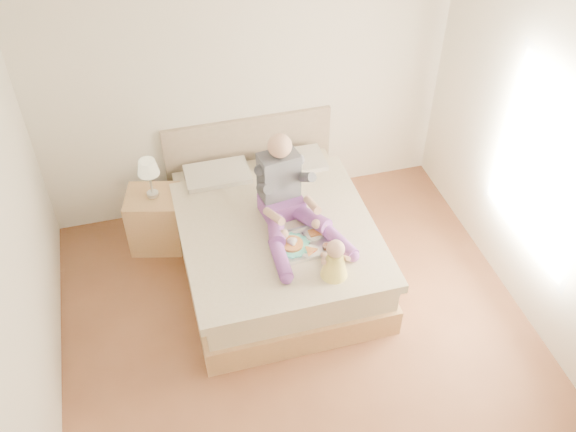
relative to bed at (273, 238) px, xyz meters
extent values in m
cube|color=brown|center=(0.00, -1.08, -0.32)|extent=(4.00, 4.20, 0.01)
cube|color=white|center=(0.00, -1.08, 2.38)|extent=(4.00, 4.20, 0.02)
cube|color=white|center=(0.00, 1.02, 1.03)|extent=(4.00, 0.02, 2.70)
cube|color=white|center=(-2.00, -1.08, 1.03)|extent=(0.02, 4.20, 2.70)
cube|color=white|center=(2.00, -1.08, 1.03)|extent=(0.02, 4.20, 2.70)
cube|color=white|center=(1.99, -0.88, 1.08)|extent=(0.02, 1.30, 1.60)
cube|color=#FFEBD1|center=(1.98, -0.88, 1.08)|extent=(0.01, 1.18, 1.48)
cube|color=#A87E4E|center=(0.00, -0.07, -0.18)|extent=(1.68, 2.13, 0.28)
cube|color=beige|center=(0.00, -0.07, 0.08)|extent=(1.60, 2.05, 0.24)
cube|color=beige|center=(0.00, -0.22, 0.25)|extent=(1.70, 1.80, 0.09)
cube|color=beige|center=(-0.38, 0.68, 0.27)|extent=(0.62, 0.40, 0.14)
cube|color=beige|center=(0.38, 0.68, 0.27)|extent=(0.62, 0.40, 0.14)
cube|color=gray|center=(0.00, 1.01, 0.18)|extent=(1.70, 0.08, 1.00)
cube|color=#A87E4E|center=(-1.03, 0.56, -0.02)|extent=(0.58, 0.54, 0.60)
cylinder|color=silver|center=(-1.02, 0.56, 0.30)|extent=(0.11, 0.11, 0.04)
cylinder|color=silver|center=(-1.02, 0.56, 0.43)|extent=(0.02, 0.02, 0.23)
cone|color=beige|center=(-1.02, 0.56, 0.62)|extent=(0.20, 0.20, 0.14)
cube|color=#6B3584|center=(0.09, 0.01, 0.38)|extent=(0.40, 0.34, 0.17)
cube|color=#36363D|center=(0.08, 0.07, 0.67)|extent=(0.37, 0.26, 0.46)
sphere|color=tan|center=(0.08, 0.04, 1.02)|extent=(0.21, 0.21, 0.21)
cylinder|color=#6B3584|center=(-0.03, -0.24, 0.37)|extent=(0.24, 0.51, 0.21)
cylinder|color=#6B3584|center=(-0.09, -0.61, 0.35)|extent=(0.13, 0.44, 0.12)
sphere|color=#6B3584|center=(-0.09, -0.83, 0.35)|extent=(0.10, 0.10, 0.10)
cylinder|color=#36363D|center=(-0.09, -0.09, 0.69)|extent=(0.10, 0.29, 0.23)
cylinder|color=tan|center=(-0.05, -0.27, 0.52)|extent=(0.14, 0.30, 0.15)
sphere|color=tan|center=(0.00, -0.41, 0.43)|extent=(0.08, 0.08, 0.08)
cylinder|color=#6B3584|center=(0.27, -0.19, 0.37)|extent=(0.36, 0.50, 0.21)
cylinder|color=#6B3584|center=(0.44, -0.53, 0.35)|extent=(0.25, 0.45, 0.12)
sphere|color=#6B3584|center=(0.51, -0.73, 0.35)|extent=(0.10, 0.10, 0.10)
cylinder|color=#36363D|center=(0.29, -0.04, 0.69)|extent=(0.15, 0.29, 0.23)
cylinder|color=tan|center=(0.30, -0.22, 0.52)|extent=(0.08, 0.30, 0.15)
sphere|color=tan|center=(0.30, -0.36, 0.43)|extent=(0.08, 0.08, 0.08)
cube|color=silver|center=(0.16, -0.45, 0.30)|extent=(0.52, 0.42, 0.01)
cylinder|color=#42BEA7|center=(0.06, -0.45, 0.31)|extent=(0.29, 0.29, 0.02)
cylinder|color=#D38746|center=(0.06, -0.45, 0.33)|extent=(0.19, 0.19, 0.02)
cylinder|color=white|center=(-0.01, -0.32, 0.36)|extent=(0.09, 0.09, 0.10)
torus|color=white|center=(0.04, -0.32, 0.36)|extent=(0.02, 0.07, 0.07)
cylinder|color=#9C644D|center=(-0.01, -0.32, 0.40)|extent=(0.08, 0.08, 0.01)
cylinder|color=white|center=(0.28, -0.36, 0.31)|extent=(0.16, 0.16, 0.01)
cube|color=#D38746|center=(0.28, -0.36, 0.33)|extent=(0.10, 0.09, 0.02)
cylinder|color=white|center=(0.19, -0.56, 0.31)|extent=(0.16, 0.16, 0.01)
ellipsoid|color=red|center=(0.21, -0.57, 0.33)|extent=(0.04, 0.03, 0.01)
cylinder|color=white|center=(0.35, -0.37, 0.37)|extent=(0.07, 0.07, 0.13)
cylinder|color=orange|center=(0.35, -0.37, 0.37)|extent=(0.07, 0.07, 0.12)
cylinder|color=white|center=(0.33, -0.55, 0.33)|extent=(0.07, 0.07, 0.04)
cylinder|color=#4E1A0B|center=(0.33, -0.55, 0.33)|extent=(0.06, 0.06, 0.03)
cone|color=#F2DB4C|center=(0.30, -0.84, 0.41)|extent=(0.22, 0.22, 0.24)
sphere|color=tan|center=(0.30, -0.84, 0.59)|extent=(0.15, 0.15, 0.15)
cylinder|color=tan|center=(0.27, -0.73, 0.33)|extent=(0.09, 0.18, 0.06)
sphere|color=tan|center=(0.27, -0.65, 0.33)|extent=(0.05, 0.05, 0.05)
cylinder|color=tan|center=(0.22, -0.83, 0.46)|extent=(0.08, 0.13, 0.10)
cylinder|color=tan|center=(0.35, -0.74, 0.33)|extent=(0.06, 0.17, 0.06)
sphere|color=tan|center=(0.37, -0.65, 0.33)|extent=(0.05, 0.05, 0.05)
cylinder|color=tan|center=(0.39, -0.84, 0.46)|extent=(0.06, 0.13, 0.10)
camera|label=1|loc=(-0.99, -4.18, 4.19)|focal=40.00mm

